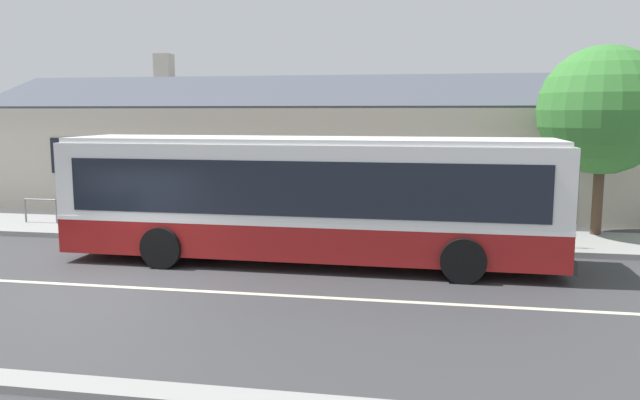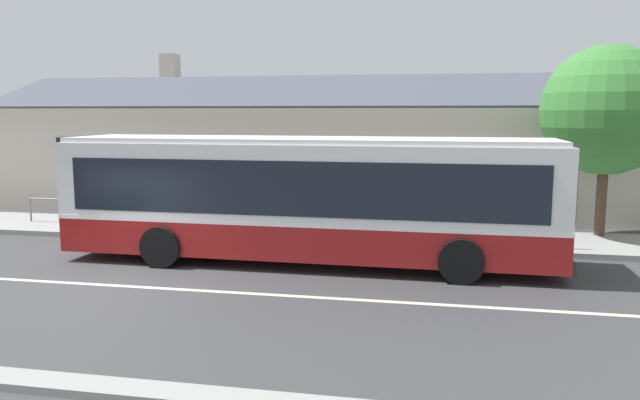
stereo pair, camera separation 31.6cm
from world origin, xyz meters
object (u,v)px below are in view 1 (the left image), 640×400
object	(u,v)px
bike_rack	(41,206)
street_tree_primary	(603,115)
bench_by_building	(113,213)
bus_stop_sign	(537,191)
transit_bus	(308,196)

from	to	relation	value
bike_rack	street_tree_primary	bearing A→B (deg)	4.11
bench_by_building	bus_stop_sign	xyz separation A→B (m)	(12.45, -0.79, 1.08)
transit_bus	bike_rack	distance (m)	9.96
bus_stop_sign	bike_rack	bearing A→B (deg)	176.17
transit_bus	bike_rack	world-z (taller)	transit_bus
bench_by_building	street_tree_primary	distance (m)	14.93
transit_bus	street_tree_primary	size ratio (longest dim) A/B	2.17
street_tree_primary	bus_stop_sign	bearing A→B (deg)	-133.05
bench_by_building	transit_bus	bearing A→B (deg)	-23.07
bus_stop_sign	bench_by_building	bearing A→B (deg)	176.37
bench_by_building	street_tree_primary	size ratio (longest dim) A/B	0.29
bike_rack	bus_stop_sign	bearing A→B (deg)	-3.83
transit_bus	bus_stop_sign	world-z (taller)	transit_bus
bus_stop_sign	transit_bus	bearing A→B (deg)	-159.78
transit_bus	bench_by_building	distance (m)	7.44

